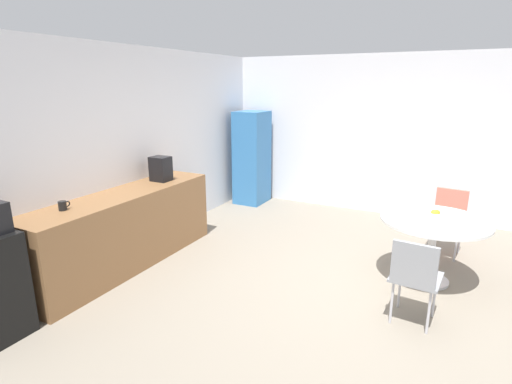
{
  "coord_description": "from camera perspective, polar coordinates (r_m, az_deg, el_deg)",
  "views": [
    {
      "loc": [
        -3.75,
        -0.78,
        2.14
      ],
      "look_at": [
        0.1,
        1.2,
        0.95
      ],
      "focal_mm": 27.87,
      "sensor_mm": 36.0,
      "label": 1
    }
  ],
  "objects": [
    {
      "name": "wall_side_right",
      "position": [
        6.85,
        20.69,
        7.33
      ],
      "size": [
        0.1,
        6.0,
        2.6
      ],
      "primitive_type": "cube",
      "color": "silver",
      "rests_on": "ground_plane"
    },
    {
      "name": "chair_coral",
      "position": [
        5.66,
        25.94,
        -2.83
      ],
      "size": [
        0.47,
        0.47,
        0.83
      ],
      "color": "silver",
      "rests_on": "ground_plane"
    },
    {
      "name": "fruit_bowl",
      "position": [
        4.67,
        24.58,
        -3.12
      ],
      "size": [
        0.22,
        0.22,
        0.11
      ],
      "color": "silver",
      "rests_on": "round_table"
    },
    {
      "name": "coffee_maker",
      "position": [
        5.33,
        -13.51,
        3.26
      ],
      "size": [
        0.2,
        0.24,
        0.32
      ],
      "primitive_type": "cube",
      "color": "black",
      "rests_on": "counter_block"
    },
    {
      "name": "wall_back",
      "position": [
        5.39,
        -17.83,
        5.67
      ],
      "size": [
        6.0,
        0.1,
        2.6
      ],
      "primitive_type": "cube",
      "color": "silver",
      "rests_on": "ground_plane"
    },
    {
      "name": "mug_white",
      "position": [
        4.44,
        -25.98,
        -1.77
      ],
      "size": [
        0.13,
        0.08,
        0.09
      ],
      "color": "black",
      "rests_on": "counter_block"
    },
    {
      "name": "counter_block",
      "position": [
        5.01,
        -18.28,
        -5.16
      ],
      "size": [
        2.55,
        0.6,
        0.9
      ],
      "primitive_type": "cube",
      "color": "brown",
      "rests_on": "ground_plane"
    },
    {
      "name": "locker_cabinet",
      "position": [
        7.24,
        -0.59,
        4.94
      ],
      "size": [
        0.6,
        0.5,
        1.66
      ],
      "primitive_type": "cube",
      "color": "#3372B2",
      "rests_on": "ground_plane"
    },
    {
      "name": "ground_plane",
      "position": [
        4.38,
        13.96,
        -14.32
      ],
      "size": [
        6.0,
        6.0,
        0.0
      ],
      "primitive_type": "plane",
      "color": "gray"
    },
    {
      "name": "round_table",
      "position": [
        4.71,
        24.13,
        -5.1
      ],
      "size": [
        1.13,
        1.13,
        0.73
      ],
      "color": "silver",
      "rests_on": "ground_plane"
    },
    {
      "name": "chair_gray",
      "position": [
        3.84,
        21.83,
        -10.71
      ],
      "size": [
        0.45,
        0.45,
        0.83
      ],
      "color": "silver",
      "rests_on": "ground_plane"
    }
  ]
}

